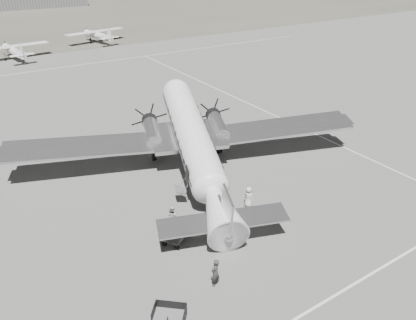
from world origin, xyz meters
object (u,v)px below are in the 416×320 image
at_px(dc3_airliner, 194,143).
at_px(passenger, 248,197).
at_px(light_plane_right, 97,36).
at_px(ground_crew, 215,272).
at_px(light_plane_left, 13,52).
at_px(baggage_cart_far, 169,316).
at_px(ramp_agent, 173,217).
at_px(baggage_cart_near, 176,233).

relative_size(dc3_airliner, passenger, 19.14).
xyz_separation_m(light_plane_right, ground_crew, (-16.19, -64.90, -0.39)).
relative_size(light_plane_left, light_plane_right, 1.00).
relative_size(light_plane_left, baggage_cart_far, 7.27).
relative_size(ramp_agent, passenger, 1.07).
bearing_deg(baggage_cart_near, light_plane_left, 57.36).
distance_m(baggage_cart_far, ground_crew, 3.35).
xyz_separation_m(dc3_airliner, light_plane_right, (11.01, 54.15, -1.53)).
distance_m(light_plane_right, baggage_cart_near, 62.70).
height_order(light_plane_left, ground_crew, light_plane_left).
distance_m(dc3_airliner, passenger, 6.19).
xyz_separation_m(dc3_airliner, light_plane_left, (-4.90, 48.35, -1.53)).
bearing_deg(light_plane_left, ground_crew, -97.54).
distance_m(dc3_airliner, ground_crew, 12.08).
distance_m(light_plane_right, ground_crew, 66.89).
distance_m(dc3_airliner, baggage_cart_near, 8.52).
xyz_separation_m(light_plane_right, ramp_agent, (-15.67, -59.22, -0.42)).
height_order(baggage_cart_far, passenger, passenger).
relative_size(light_plane_right, baggage_cart_far, 7.25).
distance_m(ramp_agent, passenger, 5.57).
bearing_deg(passenger, ramp_agent, 69.87).
xyz_separation_m(dc3_airliner, ramp_agent, (-4.66, -5.07, -1.95)).
distance_m(dc3_airliner, light_plane_right, 55.28).
xyz_separation_m(dc3_airliner, baggage_cart_near, (-5.13, -6.43, -2.20)).
bearing_deg(passenger, baggage_cart_near, 83.39).
height_order(light_plane_right, passenger, light_plane_right).
xyz_separation_m(light_plane_left, ground_crew, (-0.28, -59.09, -0.39)).
distance_m(light_plane_left, ground_crew, 59.10).
bearing_deg(ground_crew, ramp_agent, -120.34).
bearing_deg(baggage_cart_far, ramp_agent, 100.97).
xyz_separation_m(baggage_cart_far, ground_crew, (3.20, 0.89, 0.37)).
bearing_deg(dc3_airliner, baggage_cart_near, -109.37).
relative_size(dc3_airliner, light_plane_left, 2.45).
bearing_deg(baggage_cart_near, passenger, -26.35).
distance_m(baggage_cart_far, passenger, 10.95).
bearing_deg(light_plane_left, ramp_agent, -97.01).
bearing_deg(ground_crew, light_plane_left, -115.38).
height_order(dc3_airliner, ramp_agent, dc3_airliner).
xyz_separation_m(baggage_cart_near, passenger, (6.00, 0.64, 0.21)).
relative_size(light_plane_left, ramp_agent, 7.34).
relative_size(baggage_cart_near, baggage_cart_far, 1.19).
height_order(baggage_cart_far, ramp_agent, ramp_agent).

